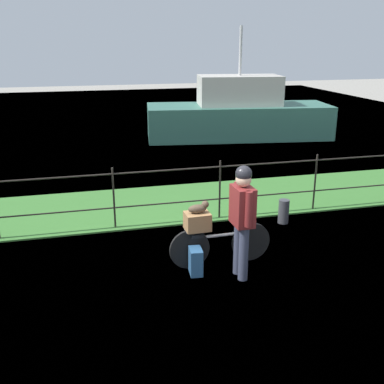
{
  "coord_description": "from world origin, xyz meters",
  "views": [
    {
      "loc": [
        -1.55,
        -5.75,
        3.32
      ],
      "look_at": [
        0.23,
        1.29,
        0.9
      ],
      "focal_mm": 43.15,
      "sensor_mm": 36.0,
      "label": 1
    }
  ],
  "objects_px": {
    "backpack_on_paving": "(196,261)",
    "mooring_bollard": "(284,211)",
    "wooden_crate": "(197,221)",
    "terrier_dog": "(199,208)",
    "cyclist_person": "(242,212)",
    "moored_boat_near": "(239,115)",
    "bicycle_main": "(220,244)"
  },
  "relations": [
    {
      "from": "bicycle_main",
      "to": "cyclist_person",
      "type": "xyz_separation_m",
      "value": [
        0.18,
        -0.45,
        0.67
      ]
    },
    {
      "from": "bicycle_main",
      "to": "mooring_bollard",
      "type": "bearing_deg",
      "value": 37.95
    },
    {
      "from": "terrier_dog",
      "to": "cyclist_person",
      "type": "height_order",
      "value": "cyclist_person"
    },
    {
      "from": "backpack_on_paving",
      "to": "wooden_crate",
      "type": "bearing_deg",
      "value": 164.85
    },
    {
      "from": "wooden_crate",
      "to": "terrier_dog",
      "type": "bearing_deg",
      "value": 1.56
    },
    {
      "from": "mooring_bollard",
      "to": "moored_boat_near",
      "type": "height_order",
      "value": "moored_boat_near"
    },
    {
      "from": "backpack_on_paving",
      "to": "mooring_bollard",
      "type": "bearing_deg",
      "value": 131.11
    },
    {
      "from": "terrier_dog",
      "to": "cyclist_person",
      "type": "distance_m",
      "value": 0.67
    },
    {
      "from": "bicycle_main",
      "to": "wooden_crate",
      "type": "relative_size",
      "value": 4.41
    },
    {
      "from": "cyclist_person",
      "to": "moored_boat_near",
      "type": "distance_m",
      "value": 10.09
    },
    {
      "from": "bicycle_main",
      "to": "backpack_on_paving",
      "type": "height_order",
      "value": "bicycle_main"
    },
    {
      "from": "cyclist_person",
      "to": "backpack_on_paving",
      "type": "distance_m",
      "value": 1.04
    },
    {
      "from": "bicycle_main",
      "to": "moored_boat_near",
      "type": "xyz_separation_m",
      "value": [
        3.53,
        9.07,
        0.47
      ]
    },
    {
      "from": "mooring_bollard",
      "to": "moored_boat_near",
      "type": "xyz_separation_m",
      "value": [
        1.85,
        7.76,
        0.57
      ]
    },
    {
      "from": "wooden_crate",
      "to": "mooring_bollard",
      "type": "distance_m",
      "value": 2.48
    },
    {
      "from": "bicycle_main",
      "to": "cyclist_person",
      "type": "distance_m",
      "value": 0.83
    },
    {
      "from": "terrier_dog",
      "to": "wooden_crate",
      "type": "bearing_deg",
      "value": -178.44
    },
    {
      "from": "mooring_bollard",
      "to": "wooden_crate",
      "type": "bearing_deg",
      "value": -147.04
    },
    {
      "from": "bicycle_main",
      "to": "cyclist_person",
      "type": "bearing_deg",
      "value": -67.77
    },
    {
      "from": "wooden_crate",
      "to": "moored_boat_near",
      "type": "xyz_separation_m",
      "value": [
        3.89,
        9.08,
        0.05
      ]
    },
    {
      "from": "terrier_dog",
      "to": "cyclist_person",
      "type": "xyz_separation_m",
      "value": [
        0.51,
        -0.44,
        0.04
      ]
    },
    {
      "from": "cyclist_person",
      "to": "mooring_bollard",
      "type": "distance_m",
      "value": 2.43
    },
    {
      "from": "bicycle_main",
      "to": "mooring_bollard",
      "type": "distance_m",
      "value": 2.13
    },
    {
      "from": "bicycle_main",
      "to": "wooden_crate",
      "type": "distance_m",
      "value": 0.55
    },
    {
      "from": "cyclist_person",
      "to": "moored_boat_near",
      "type": "height_order",
      "value": "moored_boat_near"
    },
    {
      "from": "terrier_dog",
      "to": "backpack_on_paving",
      "type": "bearing_deg",
      "value": -116.32
    },
    {
      "from": "terrier_dog",
      "to": "cyclist_person",
      "type": "relative_size",
      "value": 0.19
    },
    {
      "from": "terrier_dog",
      "to": "moored_boat_near",
      "type": "xyz_separation_m",
      "value": [
        3.86,
        9.08,
        -0.16
      ]
    },
    {
      "from": "bicycle_main",
      "to": "moored_boat_near",
      "type": "height_order",
      "value": "moored_boat_near"
    },
    {
      "from": "wooden_crate",
      "to": "moored_boat_near",
      "type": "distance_m",
      "value": 9.87
    },
    {
      "from": "terrier_dog",
      "to": "mooring_bollard",
      "type": "distance_m",
      "value": 2.51
    },
    {
      "from": "backpack_on_paving",
      "to": "mooring_bollard",
      "type": "distance_m",
      "value": 2.6
    }
  ]
}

